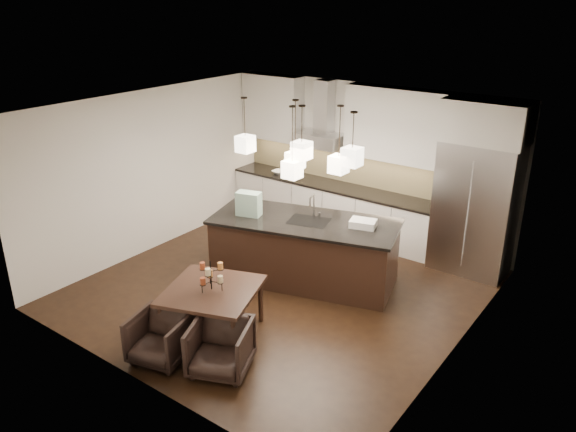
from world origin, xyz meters
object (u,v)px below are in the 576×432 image
Objects in this scene: refrigerator at (475,208)px; island_body at (304,252)px; armchair_right at (220,348)px; armchair_left at (160,338)px; dining_table at (213,312)px.

refrigerator is 2.81m from island_body.
armchair_right is at bearing -108.40° from refrigerator.
refrigerator is 0.77× the size of island_body.
armchair_left is 0.81m from armchair_right.
island_body is 1.99m from dining_table.
refrigerator reaches higher than island_body.
dining_table is at bearing -108.74° from island_body.
dining_table is 0.80m from armchair_left.
armchair_left is 0.95× the size of armchair_right.
dining_table is 1.69× the size of armchair_left.
refrigerator is at bearing 48.49° from armchair_right.
refrigerator reaches higher than dining_table.
dining_table reaches higher than armchair_left.
island_body is (-1.98, -1.91, -0.59)m from refrigerator.
island_body is 2.79m from armchair_left.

